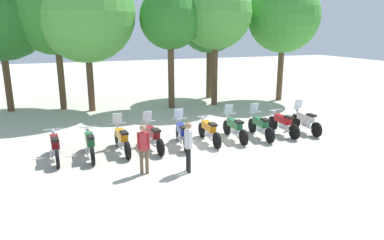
{
  "coord_description": "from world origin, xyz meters",
  "views": [
    {
      "loc": [
        -4.88,
        -12.32,
        4.44
      ],
      "look_at": [
        0.0,
        0.5,
        0.9
      ],
      "focal_mm": 32.8,
      "sensor_mm": 36.0,
      "label": 1
    }
  ],
  "objects_px": {
    "motorcycle_8": "(283,123)",
    "tree_6": "(284,17)",
    "motorcycle_0": "(55,146)",
    "tree_1": "(54,5)",
    "motorcycle_2": "(122,139)",
    "motorcycle_3": "(153,136)",
    "motorcycle_4": "(182,133)",
    "person_0": "(144,146)",
    "tree_5": "(210,21)",
    "motorcycle_9": "(305,121)",
    "motorcycle_5": "(209,131)",
    "tree_3": "(170,19)",
    "person_1": "(188,143)",
    "tree_4": "(216,13)",
    "tree_2": "(85,13)",
    "motorcycle_7": "(260,125)",
    "motorcycle_1": "(90,144)",
    "motorcycle_6": "(235,127)"
  },
  "relations": [
    {
      "from": "motorcycle_3",
      "to": "motorcycle_7",
      "type": "bearing_deg",
      "value": -96.05
    },
    {
      "from": "motorcycle_7",
      "to": "motorcycle_8",
      "type": "bearing_deg",
      "value": -84.78
    },
    {
      "from": "tree_3",
      "to": "tree_6",
      "type": "xyz_separation_m",
      "value": [
        7.26,
        -0.22,
        0.21
      ]
    },
    {
      "from": "tree_6",
      "to": "tree_1",
      "type": "bearing_deg",
      "value": 170.9
    },
    {
      "from": "motorcycle_5",
      "to": "person_0",
      "type": "height_order",
      "value": "person_0"
    },
    {
      "from": "motorcycle_2",
      "to": "motorcycle_9",
      "type": "height_order",
      "value": "same"
    },
    {
      "from": "motorcycle_4",
      "to": "motorcycle_5",
      "type": "height_order",
      "value": "motorcycle_4"
    },
    {
      "from": "motorcycle_3",
      "to": "tree_4",
      "type": "bearing_deg",
      "value": -44.41
    },
    {
      "from": "tree_1",
      "to": "motorcycle_9",
      "type": "bearing_deg",
      "value": -41.48
    },
    {
      "from": "person_0",
      "to": "tree_2",
      "type": "bearing_deg",
      "value": 21.04
    },
    {
      "from": "motorcycle_5",
      "to": "motorcycle_8",
      "type": "height_order",
      "value": "same"
    },
    {
      "from": "motorcycle_1",
      "to": "person_1",
      "type": "height_order",
      "value": "person_1"
    },
    {
      "from": "motorcycle_8",
      "to": "tree_5",
      "type": "height_order",
      "value": "tree_5"
    },
    {
      "from": "motorcycle_8",
      "to": "tree_3",
      "type": "xyz_separation_m",
      "value": [
        -2.89,
        6.9,
        4.51
      ]
    },
    {
      "from": "person_1",
      "to": "tree_6",
      "type": "height_order",
      "value": "tree_6"
    },
    {
      "from": "motorcycle_8",
      "to": "tree_1",
      "type": "relative_size",
      "value": 0.26
    },
    {
      "from": "motorcycle_9",
      "to": "person_0",
      "type": "distance_m",
      "value": 8.09
    },
    {
      "from": "motorcycle_5",
      "to": "tree_6",
      "type": "height_order",
      "value": "tree_6"
    },
    {
      "from": "motorcycle_0",
      "to": "tree_6",
      "type": "distance_m",
      "value": 15.82
    },
    {
      "from": "motorcycle_9",
      "to": "motorcycle_2",
      "type": "bearing_deg",
      "value": 91.93
    },
    {
      "from": "motorcycle_1",
      "to": "motorcycle_7",
      "type": "xyz_separation_m",
      "value": [
        6.95,
        -0.08,
        0.01
      ]
    },
    {
      "from": "motorcycle_2",
      "to": "person_1",
      "type": "distance_m",
      "value": 3.15
    },
    {
      "from": "motorcycle_0",
      "to": "tree_3",
      "type": "relative_size",
      "value": 0.32
    },
    {
      "from": "tree_4",
      "to": "motorcycle_8",
      "type": "bearing_deg",
      "value": -88.18
    },
    {
      "from": "motorcycle_5",
      "to": "person_1",
      "type": "xyz_separation_m",
      "value": [
        -1.82,
        -2.54,
        0.46
      ]
    },
    {
      "from": "motorcycle_4",
      "to": "motorcycle_9",
      "type": "bearing_deg",
      "value": -83.68
    },
    {
      "from": "motorcycle_2",
      "to": "person_0",
      "type": "xyz_separation_m",
      "value": [
        0.3,
        -2.29,
        0.41
      ]
    },
    {
      "from": "motorcycle_6",
      "to": "tree_1",
      "type": "height_order",
      "value": "tree_1"
    },
    {
      "from": "motorcycle_8",
      "to": "tree_6",
      "type": "height_order",
      "value": "tree_6"
    },
    {
      "from": "motorcycle_4",
      "to": "person_1",
      "type": "height_order",
      "value": "person_1"
    },
    {
      "from": "person_1",
      "to": "tree_1",
      "type": "bearing_deg",
      "value": 111.15
    },
    {
      "from": "motorcycle_2",
      "to": "tree_4",
      "type": "height_order",
      "value": "tree_4"
    },
    {
      "from": "person_0",
      "to": "tree_5",
      "type": "xyz_separation_m",
      "value": [
        7.05,
        11.11,
        4.07
      ]
    },
    {
      "from": "motorcycle_2",
      "to": "motorcycle_3",
      "type": "bearing_deg",
      "value": -98.49
    },
    {
      "from": "motorcycle_2",
      "to": "motorcycle_3",
      "type": "xyz_separation_m",
      "value": [
        1.16,
        -0.09,
        0.0
      ]
    },
    {
      "from": "motorcycle_6",
      "to": "tree_2",
      "type": "bearing_deg",
      "value": 34.71
    },
    {
      "from": "motorcycle_2",
      "to": "motorcycle_4",
      "type": "distance_m",
      "value": 2.33
    },
    {
      "from": "motorcycle_1",
      "to": "motorcycle_8",
      "type": "bearing_deg",
      "value": -90.58
    },
    {
      "from": "motorcycle_0",
      "to": "tree_5",
      "type": "relative_size",
      "value": 0.31
    },
    {
      "from": "tree_6",
      "to": "motorcycle_8",
      "type": "bearing_deg",
      "value": -123.16
    },
    {
      "from": "tree_2",
      "to": "tree_6",
      "type": "xyz_separation_m",
      "value": [
        11.69,
        -1.06,
        -0.08
      ]
    },
    {
      "from": "motorcycle_4",
      "to": "tree_6",
      "type": "distance_m",
      "value": 12.11
    },
    {
      "from": "motorcycle_9",
      "to": "person_1",
      "type": "height_order",
      "value": "person_1"
    },
    {
      "from": "motorcycle_3",
      "to": "motorcycle_8",
      "type": "xyz_separation_m",
      "value": [
        5.8,
        -0.09,
        -0.01
      ]
    },
    {
      "from": "motorcycle_8",
      "to": "tree_4",
      "type": "xyz_separation_m",
      "value": [
        -0.21,
        6.77,
        4.85
      ]
    },
    {
      "from": "motorcycle_0",
      "to": "tree_3",
      "type": "xyz_separation_m",
      "value": [
        6.38,
        6.71,
        4.51
      ]
    },
    {
      "from": "tree_6",
      "to": "motorcycle_1",
      "type": "bearing_deg",
      "value": -152.0
    },
    {
      "from": "motorcycle_8",
      "to": "tree_2",
      "type": "xyz_separation_m",
      "value": [
        -7.32,
        7.75,
        4.8
      ]
    },
    {
      "from": "motorcycle_0",
      "to": "tree_1",
      "type": "xyz_separation_m",
      "value": [
        0.45,
        8.6,
        5.21
      ]
    },
    {
      "from": "tree_1",
      "to": "motorcycle_8",
      "type": "bearing_deg",
      "value": -44.92
    }
  ]
}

